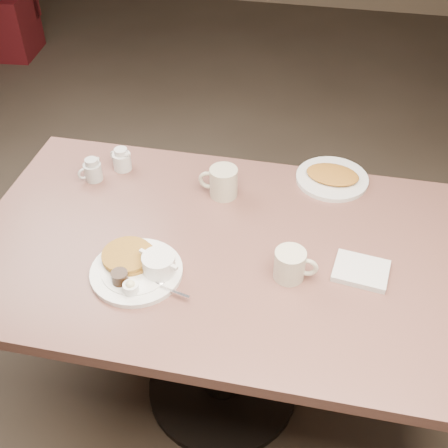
% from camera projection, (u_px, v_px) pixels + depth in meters
% --- Properties ---
extents(room, '(7.04, 8.04, 2.84)m').
position_uv_depth(room, '(222.00, 32.00, 1.24)').
color(room, '#4C3F33').
rests_on(room, ground).
extents(diner_table, '(1.50, 0.90, 0.75)m').
position_uv_depth(diner_table, '(223.00, 285.00, 1.79)').
color(diner_table, '#84564C').
rests_on(diner_table, ground).
extents(main_plate, '(0.34, 0.34, 0.07)m').
position_uv_depth(main_plate, '(139.00, 267.00, 1.58)').
color(main_plate, white).
rests_on(main_plate, diner_table).
extents(coffee_mug_near, '(0.12, 0.09, 0.09)m').
position_uv_depth(coffee_mug_near, '(291.00, 264.00, 1.55)').
color(coffee_mug_near, beige).
rests_on(coffee_mug_near, diner_table).
extents(napkin, '(0.16, 0.14, 0.02)m').
position_uv_depth(napkin, '(361.00, 271.00, 1.59)').
color(napkin, silver).
rests_on(napkin, diner_table).
extents(coffee_mug_far, '(0.13, 0.09, 0.10)m').
position_uv_depth(coffee_mug_far, '(223.00, 182.00, 1.83)').
color(coffee_mug_far, beige).
rests_on(coffee_mug_far, diner_table).
extents(creamer_left, '(0.08, 0.08, 0.08)m').
position_uv_depth(creamer_left, '(92.00, 170.00, 1.90)').
color(creamer_left, beige).
rests_on(creamer_left, diner_table).
extents(creamer_right, '(0.09, 0.07, 0.08)m').
position_uv_depth(creamer_right, '(122.00, 160.00, 1.94)').
color(creamer_right, silver).
rests_on(creamer_right, diner_table).
extents(hash_plate, '(0.27, 0.27, 0.04)m').
position_uv_depth(hash_plate, '(332.00, 177.00, 1.91)').
color(hash_plate, silver).
rests_on(hash_plate, diner_table).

